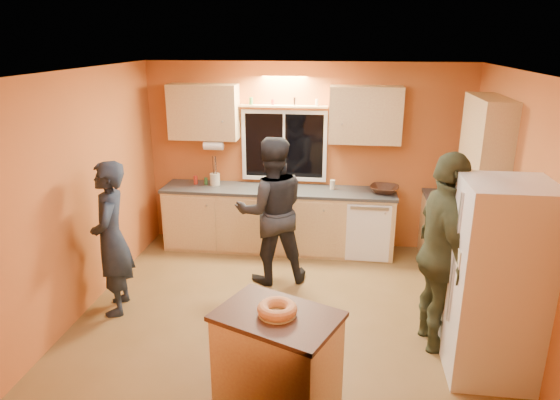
% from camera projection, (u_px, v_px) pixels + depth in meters
% --- Properties ---
extents(ground, '(4.50, 4.50, 0.00)m').
position_uv_depth(ground, '(289.00, 311.00, 5.56)').
color(ground, brown).
rests_on(ground, ground).
extents(room_shell, '(4.54, 4.04, 2.61)m').
position_uv_depth(room_shell, '(305.00, 162.00, 5.43)').
color(room_shell, '#AF5F2D').
rests_on(room_shell, ground).
extents(back_counter, '(4.23, 0.62, 0.90)m').
position_uv_depth(back_counter, '(304.00, 220.00, 7.02)').
color(back_counter, tan).
rests_on(back_counter, ground).
extents(right_counter, '(0.62, 1.84, 0.90)m').
position_uv_depth(right_counter, '(465.00, 265.00, 5.65)').
color(right_counter, tan).
rests_on(right_counter, ground).
extents(refrigerator, '(0.72, 0.70, 1.80)m').
position_uv_depth(refrigerator, '(497.00, 283.00, 4.29)').
color(refrigerator, silver).
rests_on(refrigerator, ground).
extents(island, '(1.10, 0.94, 0.89)m').
position_uv_depth(island, '(277.00, 363.00, 3.95)').
color(island, tan).
rests_on(island, ground).
extents(bundt_pastry, '(0.31, 0.31, 0.09)m').
position_uv_depth(bundt_pastry, '(277.00, 309.00, 3.80)').
color(bundt_pastry, tan).
rests_on(bundt_pastry, island).
extents(person_left, '(0.55, 0.70, 1.70)m').
position_uv_depth(person_left, '(111.00, 239.00, 5.35)').
color(person_left, black).
rests_on(person_left, ground).
extents(person_center, '(1.05, 0.92, 1.82)m').
position_uv_depth(person_center, '(271.00, 211.00, 6.02)').
color(person_center, black).
rests_on(person_center, ground).
extents(person_right, '(0.62, 1.20, 1.95)m').
position_uv_depth(person_right, '(443.00, 254.00, 4.67)').
color(person_right, '#353D27').
rests_on(person_right, ground).
extents(mixing_bowl, '(0.45, 0.45, 0.09)m').
position_uv_depth(mixing_bowl, '(384.00, 189.00, 6.74)').
color(mixing_bowl, '#321C10').
rests_on(mixing_bowl, back_counter).
extents(utensil_crock, '(0.14, 0.14, 0.17)m').
position_uv_depth(utensil_crock, '(215.00, 179.00, 7.07)').
color(utensil_crock, beige).
rests_on(utensil_crock, back_counter).
extents(potted_plant, '(0.31, 0.30, 0.27)m').
position_uv_depth(potted_plant, '(468.00, 220.00, 5.36)').
color(potted_plant, gray).
rests_on(potted_plant, right_counter).
extents(red_box, '(0.18, 0.15, 0.07)m').
position_uv_depth(red_box, '(476.00, 226.00, 5.46)').
color(red_box, '#B02B1B').
rests_on(red_box, right_counter).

